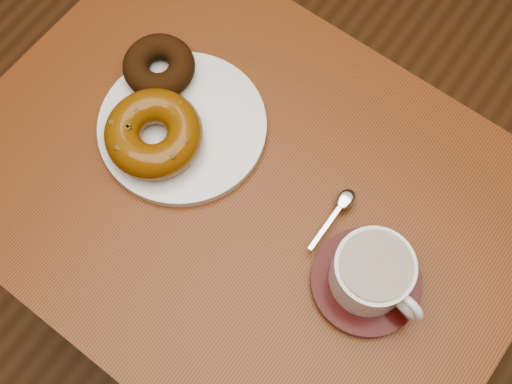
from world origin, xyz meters
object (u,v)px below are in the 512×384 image
Objects in this scene: donut_plate at (183,126)px; coffee_cup at (373,273)px; cafe_table at (245,217)px; saucer at (366,282)px.

coffee_cup is at bearing -6.33° from donut_plate.
coffee_cup reaches higher than donut_plate.
coffee_cup is at bearing -2.20° from cafe_table.
coffee_cup is (0.00, 0.00, 0.04)m from saucer.
cafe_table is 0.23m from saucer.
donut_plate is (-0.12, 0.02, 0.12)m from cafe_table.
cafe_table is at bearing -172.53° from coffee_cup.
coffee_cup is (0.20, -0.01, 0.16)m from cafe_table.
saucer is (0.31, -0.04, 0.00)m from donut_plate.
cafe_table is at bearing 175.99° from saucer.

